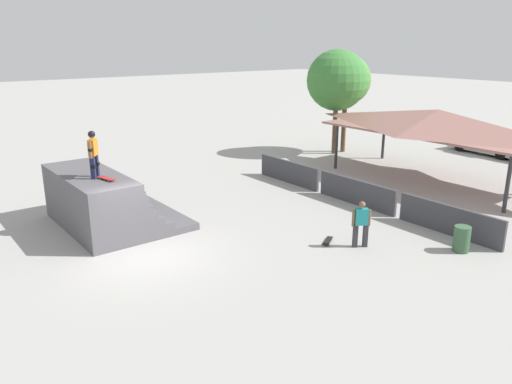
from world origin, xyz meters
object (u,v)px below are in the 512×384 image
at_px(skateboard_on_ground, 328,241).
at_px(tree_far_back, 337,80).
at_px(skater_on_deck, 93,151).
at_px(skateboard_on_deck, 107,178).
at_px(trash_bin, 462,239).
at_px(parked_car_silver, 488,144).
at_px(tree_beside_pavilion, 346,80).
at_px(bystander_walking, 361,222).

relative_size(skateboard_on_ground, tree_far_back, 0.13).
relative_size(skater_on_deck, skateboard_on_deck, 1.90).
bearing_deg(trash_bin, parked_car_silver, 115.70).
distance_m(tree_beside_pavilion, parked_car_silver, 9.41).
xyz_separation_m(skateboard_on_ground, parked_car_silver, (-3.98, 17.66, 0.54)).
relative_size(tree_beside_pavilion, tree_far_back, 0.95).
distance_m(skater_on_deck, trash_bin, 12.45).
relative_size(skateboard_on_deck, tree_far_back, 0.14).
bearing_deg(parked_car_silver, tree_beside_pavilion, -126.44).
xyz_separation_m(tree_beside_pavilion, tree_far_back, (0.06, -0.84, 0.04)).
bearing_deg(parked_car_silver, trash_bin, -58.84).
height_order(skateboard_on_deck, skateboard_on_ground, skateboard_on_deck).
height_order(bystander_walking, parked_car_silver, bystander_walking).
bearing_deg(skater_on_deck, skateboard_on_ground, 85.35).
height_order(skater_on_deck, bystander_walking, skater_on_deck).
height_order(skater_on_deck, tree_beside_pavilion, tree_beside_pavilion).
bearing_deg(skateboard_on_ground, skateboard_on_deck, -73.60).
bearing_deg(skateboard_on_deck, bystander_walking, 34.21).
height_order(tree_far_back, trash_bin, tree_far_back).
bearing_deg(tree_beside_pavilion, skater_on_deck, -75.87).
bearing_deg(skater_on_deck, trash_bin, 84.12).
distance_m(tree_beside_pavilion, trash_bin, 15.83).
relative_size(skateboard_on_deck, parked_car_silver, 0.18).
distance_m(bystander_walking, tree_beside_pavilion, 15.43).
relative_size(skateboard_on_ground, tree_beside_pavilion, 0.14).
relative_size(skateboard_on_deck, trash_bin, 1.00).
bearing_deg(tree_far_back, bystander_walking, -42.74).
bearing_deg(skateboard_on_deck, skateboard_on_ground, 36.03).
height_order(skateboard_on_ground, trash_bin, trash_bin).
bearing_deg(parked_car_silver, skater_on_deck, -88.23).
bearing_deg(bystander_walking, trash_bin, 168.16).
height_order(skater_on_deck, trash_bin, skater_on_deck).
xyz_separation_m(skater_on_deck, trash_bin, (8.62, 8.63, -2.55)).
distance_m(skater_on_deck, bystander_walking, 9.23).
relative_size(skater_on_deck, trash_bin, 1.90).
relative_size(skater_on_deck, tree_far_back, 0.26).
height_order(skater_on_deck, skateboard_on_ground, skater_on_deck).
xyz_separation_m(skater_on_deck, parked_car_silver, (1.51, 23.40, -2.37)).
bearing_deg(skater_on_deck, tree_far_back, 143.72).
xyz_separation_m(skateboard_on_deck, skateboard_on_ground, (4.94, 5.56, -2.05)).
bearing_deg(skateboard_on_ground, bystander_walking, 91.83).
distance_m(bystander_walking, parked_car_silver, 17.75).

